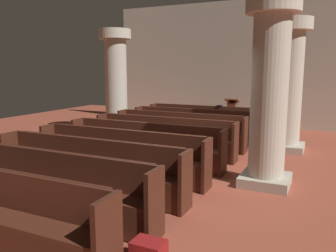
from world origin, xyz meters
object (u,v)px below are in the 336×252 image
(pew_row_3, at_px, (164,135))
(hymn_book, at_px, (219,106))
(pew_row_0, at_px, (203,119))
(pillar_far_side, at_px, (116,80))
(lectern, at_px, (232,117))
(pew_row_5, at_px, (120,152))
(pew_row_6, at_px, (88,165))
(pew_row_7, at_px, (45,182))
(pew_row_4, at_px, (144,143))
(pew_row_1, at_px, (192,123))
(pillar_aisle_side, at_px, (288,83))
(pillar_aisle_rear, at_px, (270,90))
(pew_row_2, at_px, (179,129))

(pew_row_3, height_order, hymn_book, hymn_book)
(pew_row_0, bearing_deg, pillar_far_side, -158.18)
(pew_row_3, distance_m, lectern, 4.17)
(pew_row_5, xyz_separation_m, pew_row_6, (0.00, -0.97, 0.00))
(pew_row_0, xyz_separation_m, pew_row_7, (0.00, -6.81, 0.00))
(pew_row_4, bearing_deg, pew_row_6, -90.00)
(pew_row_1, distance_m, pillar_aisle_side, 2.93)
(pillar_far_side, bearing_deg, pew_row_0, 21.82)
(pew_row_5, bearing_deg, pillar_aisle_rear, 15.21)
(pew_row_4, bearing_deg, pew_row_3, 90.00)
(pew_row_4, height_order, pew_row_7, same)
(pillar_aisle_rear, height_order, hymn_book, pillar_aisle_rear)
(hymn_book, bearing_deg, pew_row_3, -98.63)
(pew_row_4, distance_m, pillar_aisle_rear, 2.93)
(pew_row_3, relative_size, pillar_aisle_side, 1.10)
(pillar_aisle_rear, bearing_deg, pew_row_6, -147.41)
(pew_row_2, height_order, pew_row_5, same)
(pillar_aisle_side, height_order, hymn_book, pillar_aisle_side)
(pew_row_7, height_order, pillar_aisle_side, pillar_aisle_side)
(hymn_book, bearing_deg, pew_row_1, -112.11)
(lectern, xyz_separation_m, hymn_book, (-0.14, -1.02, 0.47))
(pew_row_1, relative_size, hymn_book, 19.82)
(pillar_aisle_side, relative_size, pillar_far_side, 1.00)
(pew_row_5, xyz_separation_m, pillar_aisle_rear, (2.65, 0.72, 1.23))
(pillar_far_side, height_order, lectern, pillar_far_side)
(pew_row_0, distance_m, pew_row_1, 0.97)
(pew_row_2, relative_size, pillar_far_side, 1.10)
(pew_row_0, xyz_separation_m, pillar_far_side, (-2.60, -1.04, 1.23))
(pew_row_2, bearing_deg, pew_row_1, 90.00)
(pew_row_1, distance_m, hymn_book, 1.33)
(pew_row_1, height_order, pew_row_4, same)
(pew_row_1, bearing_deg, pew_row_2, -90.00)
(pew_row_2, bearing_deg, pillar_far_side, 160.78)
(pew_row_4, distance_m, pew_row_7, 2.92)
(pillar_aisle_side, height_order, pillar_far_side, same)
(pew_row_1, distance_m, pew_row_5, 3.89)
(pew_row_5, relative_size, pillar_far_side, 1.10)
(pew_row_7, relative_size, lectern, 3.35)
(pew_row_2, distance_m, hymn_book, 2.23)
(pew_row_1, relative_size, pillar_far_side, 1.10)
(pillar_aisle_rear, bearing_deg, pillar_aisle_side, 90.00)
(pew_row_5, bearing_deg, pew_row_7, -90.00)
(pew_row_7, bearing_deg, pew_row_1, 90.00)
(pew_row_2, xyz_separation_m, pew_row_6, (0.00, -3.89, 0.00))
(pew_row_4, relative_size, pillar_aisle_rear, 1.10)
(pillar_aisle_rear, bearing_deg, pew_row_3, 155.16)
(pew_row_2, bearing_deg, pew_row_7, -90.00)
(pew_row_6, relative_size, pew_row_7, 1.00)
(pew_row_5, height_order, pew_row_7, same)
(pew_row_5, distance_m, lectern, 6.10)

